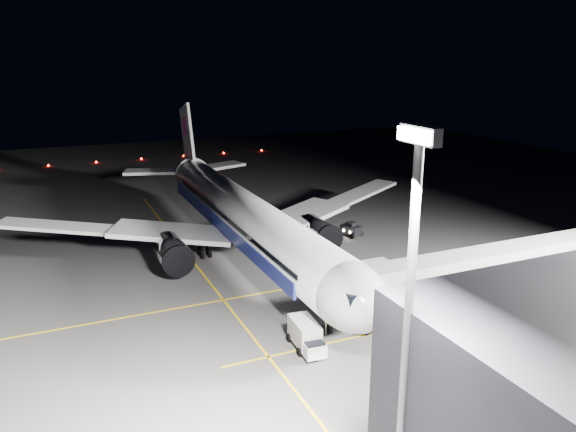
# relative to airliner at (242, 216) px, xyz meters

# --- Properties ---
(ground) EXTENTS (200.00, 200.00, 0.00)m
(ground) POSITION_rel_airliner_xyz_m (1.08, 0.00, -5.16)
(ground) COLOR #4C4C4F
(ground) RESTS_ON ground
(guide_line_main) EXTENTS (0.25, 80.00, 0.01)m
(guide_line_main) POSITION_rel_airliner_xyz_m (11.08, 0.00, -5.16)
(guide_line_main) COLOR gold
(guide_line_main) RESTS_ON ground
(guide_line_cross) EXTENTS (70.00, 0.25, 0.01)m
(guide_line_cross) POSITION_rel_airliner_xyz_m (1.08, -6.00, -5.16)
(guide_line_cross) COLOR gold
(guide_line_cross) RESTS_ON ground
(guide_line_side) EXTENTS (0.25, 40.00, 0.01)m
(guide_line_side) POSITION_rel_airliner_xyz_m (23.08, 10.00, -5.16)
(guide_line_side) COLOR gold
(guide_line_side) RESTS_ON ground
(airliner) EXTENTS (61.48, 54.22, 16.64)m
(airliner) POSITION_rel_airliner_xyz_m (0.00, 0.00, 0.00)
(airliner) COLOR silver
(airliner) RESTS_ON ground
(jet_bridge) EXTENTS (3.60, 34.40, 6.30)m
(jet_bridge) POSITION_rel_airliner_xyz_m (23.08, 18.06, -0.58)
(jet_bridge) COLOR #B2B2B7
(jet_bridge) RESTS_ON ground
(floodlight_mast_south) EXTENTS (2.40, 0.67, 20.70)m
(floodlight_mast_south) POSITION_rel_airliner_xyz_m (41.08, -6.01, 7.21)
(floodlight_mast_south) COLOR #59595E
(floodlight_mast_south) RESTS_ON ground
(taxiway_lights) EXTENTS (0.44, 60.44, 0.44)m
(taxiway_lights) POSITION_rel_airliner_xyz_m (-70.92, 0.00, -4.94)
(taxiway_lights) COLOR #FF140A
(taxiway_lights) RESTS_ON ground
(service_truck) EXTENTS (4.78, 2.34, 2.37)m
(service_truck) POSITION_rel_airliner_xyz_m (23.20, -2.63, -3.89)
(service_truck) COLOR white
(service_truck) RESTS_ON ground
(baggage_tug) EXTENTS (3.21, 2.88, 1.94)m
(baggage_tug) POSITION_rel_airliner_xyz_m (-1.75, 16.04, -4.27)
(baggage_tug) COLOR black
(baggage_tug) RESTS_ON ground
(safety_cone_a) EXTENTS (0.34, 0.34, 0.51)m
(safety_cone_a) POSITION_rel_airliner_xyz_m (3.21, 4.00, -4.91)
(safety_cone_a) COLOR #F7570A
(safety_cone_a) RESTS_ON ground
(safety_cone_b) EXTENTS (0.39, 0.39, 0.58)m
(safety_cone_b) POSITION_rel_airliner_xyz_m (7.08, 6.09, -4.87)
(safety_cone_b) COLOR #F7570A
(safety_cone_b) RESTS_ON ground
(safety_cone_c) EXTENTS (0.40, 0.40, 0.60)m
(safety_cone_c) POSITION_rel_airliner_xyz_m (-2.17, 14.00, -4.86)
(safety_cone_c) COLOR #F7570A
(safety_cone_c) RESTS_ON ground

